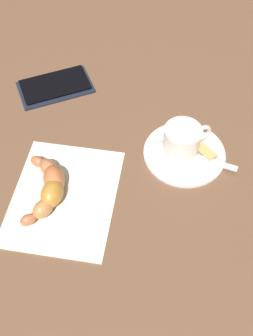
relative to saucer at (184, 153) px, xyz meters
name	(u,v)px	position (x,y,z in m)	size (l,w,h in m)	color
ground_plane	(138,169)	(-0.08, -0.03, 0.00)	(1.80, 1.80, 0.00)	brown
saucer	(184,153)	(0.00, 0.00, 0.00)	(0.13, 0.13, 0.01)	silver
espresso_cup	(183,140)	(-0.01, 0.00, 0.03)	(0.08, 0.06, 0.05)	silver
teaspoon	(182,152)	(-0.01, -0.01, 0.01)	(0.13, 0.07, 0.01)	silver
sugar_packet	(198,145)	(0.02, 0.01, 0.01)	(0.07, 0.02, 0.01)	tan
napkin	(64,196)	(-0.19, -0.08, 0.00)	(0.15, 0.19, 0.00)	silver
croissant	(50,187)	(-0.21, -0.07, 0.01)	(0.07, 0.13, 0.03)	#AF603B
cell_phone	(55,86)	(-0.22, 0.16, 0.00)	(0.15, 0.12, 0.01)	#1A202F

